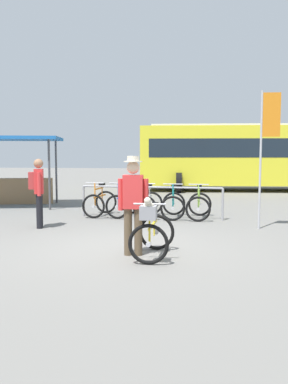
{
  "coord_description": "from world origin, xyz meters",
  "views": [
    {
      "loc": [
        1.1,
        -7.46,
        1.77
      ],
      "look_at": [
        0.27,
        0.57,
        1.0
      ],
      "focal_mm": 38.04,
      "sensor_mm": 36.0,
      "label": 1
    }
  ],
  "objects_px": {
    "racked_bike_orange": "(100,203)",
    "bus_distant": "(247,154)",
    "racked_bike_lime": "(199,205)",
    "featured_bicycle": "(152,230)",
    "person_with_featured_bike": "(133,201)",
    "racked_bike_teal": "(173,205)",
    "pedestrian_with_backpack": "(38,189)",
    "racked_bike_white": "(148,204)",
    "market_stall": "(15,164)",
    "racked_bike_blue": "(124,203)",
    "banner_flag": "(267,133)"
  },
  "relations": [
    {
      "from": "racked_bike_orange",
      "to": "banner_flag",
      "type": "distance_m",
      "value": 4.93
    },
    {
      "from": "person_with_featured_bike",
      "to": "pedestrian_with_backpack",
      "type": "relative_size",
      "value": 1.05
    },
    {
      "from": "racked_bike_orange",
      "to": "racked_bike_white",
      "type": "xyz_separation_m",
      "value": [
        1.39,
        -0.13,
        0.0
      ]
    },
    {
      "from": "racked_bike_white",
      "to": "market_stall",
      "type": "height_order",
      "value": "market_stall"
    },
    {
      "from": "racked_bike_teal",
      "to": "racked_bike_lime",
      "type": "bearing_deg",
      "value": -5.47
    },
    {
      "from": "person_with_featured_bike",
      "to": "bus_distant",
      "type": "distance_m",
      "value": 13.32
    },
    {
      "from": "racked_bike_teal",
      "to": "featured_bicycle",
      "type": "bearing_deg",
      "value": -92.98
    },
    {
      "from": "racked_bike_orange",
      "to": "bus_distant",
      "type": "bearing_deg",
      "value": 57.61
    },
    {
      "from": "racked_bike_lime",
      "to": "market_stall",
      "type": "height_order",
      "value": "market_stall"
    },
    {
      "from": "racked_bike_blue",
      "to": "person_with_featured_bike",
      "type": "relative_size",
      "value": 0.72
    },
    {
      "from": "racked_bike_white",
      "to": "banner_flag",
      "type": "relative_size",
      "value": 0.36
    },
    {
      "from": "pedestrian_with_backpack",
      "to": "market_stall",
      "type": "relative_size",
      "value": 0.47
    },
    {
      "from": "racked_bike_lime",
      "to": "pedestrian_with_backpack",
      "type": "bearing_deg",
      "value": -155.36
    },
    {
      "from": "featured_bicycle",
      "to": "bus_distant",
      "type": "distance_m",
      "value": 13.46
    },
    {
      "from": "racked_bike_lime",
      "to": "banner_flag",
      "type": "height_order",
      "value": "banner_flag"
    },
    {
      "from": "person_with_featured_bike",
      "to": "featured_bicycle",
      "type": "bearing_deg",
      "value": -29.81
    },
    {
      "from": "racked_bike_white",
      "to": "bus_distant",
      "type": "relative_size",
      "value": 0.11
    },
    {
      "from": "featured_bicycle",
      "to": "person_with_featured_bike",
      "type": "bearing_deg",
      "value": 150.19
    },
    {
      "from": "bus_distant",
      "to": "banner_flag",
      "type": "distance_m",
      "value": 10.04
    },
    {
      "from": "bus_distant",
      "to": "banner_flag",
      "type": "relative_size",
      "value": 3.16
    },
    {
      "from": "racked_bike_orange",
      "to": "bus_distant",
      "type": "relative_size",
      "value": 0.12
    },
    {
      "from": "racked_bike_orange",
      "to": "featured_bicycle",
      "type": "distance_m",
      "value": 4.95
    },
    {
      "from": "banner_flag",
      "to": "racked_bike_lime",
      "type": "bearing_deg",
      "value": 137.92
    },
    {
      "from": "person_with_featured_bike",
      "to": "banner_flag",
      "type": "height_order",
      "value": "banner_flag"
    },
    {
      "from": "racked_bike_lime",
      "to": "person_with_featured_bike",
      "type": "relative_size",
      "value": 0.67
    },
    {
      "from": "pedestrian_with_backpack",
      "to": "banner_flag",
      "type": "bearing_deg",
      "value": 4.46
    },
    {
      "from": "racked_bike_teal",
      "to": "person_with_featured_bike",
      "type": "xyz_separation_m",
      "value": [
        -0.57,
        -4.19,
        0.58
      ]
    },
    {
      "from": "racked_bike_orange",
      "to": "pedestrian_with_backpack",
      "type": "relative_size",
      "value": 0.73
    },
    {
      "from": "pedestrian_with_backpack",
      "to": "bus_distant",
      "type": "relative_size",
      "value": 0.16
    },
    {
      "from": "person_with_featured_bike",
      "to": "market_stall",
      "type": "xyz_separation_m",
      "value": [
        -4.84,
        6.33,
        0.45
      ]
    },
    {
      "from": "racked_bike_orange",
      "to": "person_with_featured_bike",
      "type": "relative_size",
      "value": 0.69
    },
    {
      "from": "racked_bike_orange",
      "to": "banner_flag",
      "type": "bearing_deg",
      "value": -20.64
    },
    {
      "from": "racked_bike_teal",
      "to": "person_with_featured_bike",
      "type": "relative_size",
      "value": 0.63
    },
    {
      "from": "racked_bike_orange",
      "to": "racked_bike_white",
      "type": "relative_size",
      "value": 1.05
    },
    {
      "from": "pedestrian_with_backpack",
      "to": "bus_distant",
      "type": "bearing_deg",
      "value": 58.55
    },
    {
      "from": "racked_bike_white",
      "to": "market_stall",
      "type": "bearing_deg",
      "value": 156.23
    },
    {
      "from": "pedestrian_with_backpack",
      "to": "market_stall",
      "type": "distance_m",
      "value": 4.6
    },
    {
      "from": "racked_bike_blue",
      "to": "pedestrian_with_backpack",
      "type": "bearing_deg",
      "value": -131.68
    },
    {
      "from": "person_with_featured_bike",
      "to": "pedestrian_with_backpack",
      "type": "distance_m",
      "value": 3.49
    },
    {
      "from": "racked_bike_orange",
      "to": "racked_bike_lime",
      "type": "relative_size",
      "value": 1.03
    },
    {
      "from": "racked_bike_lime",
      "to": "banner_flag",
      "type": "distance_m",
      "value": 2.74
    },
    {
      "from": "featured_bicycle",
      "to": "racked_bike_teal",
      "type": "bearing_deg",
      "value": 87.02
    },
    {
      "from": "racked_bike_orange",
      "to": "featured_bicycle",
      "type": "relative_size",
      "value": 0.97
    },
    {
      "from": "racked_bike_orange",
      "to": "market_stall",
      "type": "xyz_separation_m",
      "value": [
        -3.32,
        1.94,
        1.03
      ]
    },
    {
      "from": "market_stall",
      "to": "person_with_featured_bike",
      "type": "bearing_deg",
      "value": -52.57
    },
    {
      "from": "racked_bike_lime",
      "to": "featured_bicycle",
      "type": "bearing_deg",
      "value": -102.1
    },
    {
      "from": "racked_bike_orange",
      "to": "market_stall",
      "type": "height_order",
      "value": "market_stall"
    },
    {
      "from": "racked_bike_orange",
      "to": "bus_distant",
      "type": "xyz_separation_m",
      "value": [
        5.31,
        8.37,
        1.37
      ]
    },
    {
      "from": "racked_bike_orange",
      "to": "featured_bicycle",
      "type": "xyz_separation_m",
      "value": [
        1.86,
        -4.58,
        0.12
      ]
    },
    {
      "from": "racked_bike_white",
      "to": "banner_flag",
      "type": "bearing_deg",
      "value": -27.14
    }
  ]
}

